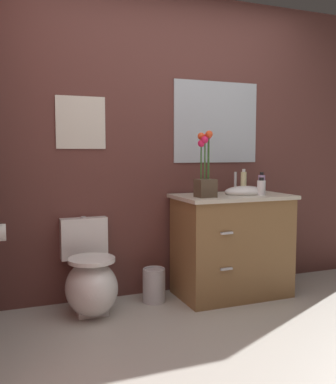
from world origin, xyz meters
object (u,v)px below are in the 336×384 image
object	(u,v)px
flower_vase	(205,174)
wall_poster	(81,123)
soap_bottle	(261,187)
trash_bin	(154,285)
toilet	(90,280)
wall_mirror	(216,122)
hand_wash_bottle	(244,182)
lotion_bottle	(262,183)
vanity_cabinet	(232,244)

from	to	relation	value
flower_vase	wall_poster	world-z (taller)	wall_poster
soap_bottle	trash_bin	distance (m)	1.17
wall_poster	toilet	bearing A→B (deg)	-90.00
soap_bottle	wall_mirror	distance (m)	0.71
flower_vase	wall_mirror	world-z (taller)	wall_mirror
hand_wash_bottle	trash_bin	size ratio (longest dim) A/B	0.75
lotion_bottle	hand_wash_bottle	bearing A→B (deg)	166.60
vanity_cabinet	hand_wash_bottle	distance (m)	0.54
wall_mirror	soap_bottle	bearing A→B (deg)	-64.73
toilet	lotion_bottle	distance (m)	1.66
lotion_bottle	hand_wash_bottle	world-z (taller)	hand_wash_bottle
lotion_bottle	wall_poster	bearing A→B (deg)	171.89
wall_mirror	toilet	bearing A→B (deg)	-167.20
flower_vase	lotion_bottle	bearing A→B (deg)	14.85
flower_vase	hand_wash_bottle	bearing A→B (deg)	23.46
trash_bin	vanity_cabinet	bearing A→B (deg)	-6.13
flower_vase	soap_bottle	distance (m)	0.50
toilet	lotion_bottle	world-z (taller)	lotion_bottle
flower_vase	hand_wash_bottle	xyz separation A→B (m)	(0.47, 0.20, -0.09)
flower_vase	hand_wash_bottle	world-z (taller)	flower_vase
flower_vase	trash_bin	xyz separation A→B (m)	(-0.37, 0.16, -0.89)
wall_poster	wall_mirror	world-z (taller)	wall_mirror
toilet	lotion_bottle	size ratio (longest dim) A/B	3.91
flower_vase	toilet	bearing A→B (deg)	172.69
toilet	soap_bottle	distance (m)	1.53
soap_bottle	hand_wash_bottle	xyz separation A→B (m)	(-0.02, 0.24, 0.03)
trash_bin	flower_vase	bearing A→B (deg)	-23.28
flower_vase	trash_bin	bearing A→B (deg)	156.72
toilet	wall_poster	distance (m)	1.20
hand_wash_bottle	wall_poster	bearing A→B (deg)	172.51
toilet	wall_mirror	size ratio (longest dim) A/B	0.86
wall_poster	vanity_cabinet	bearing A→B (deg)	-13.98
hand_wash_bottle	trash_bin	bearing A→B (deg)	-176.93
lotion_bottle	trash_bin	xyz separation A→B (m)	(-0.99, -0.01, -0.78)
trash_bin	wall_poster	size ratio (longest dim) A/B	0.67
vanity_cabinet	wall_poster	size ratio (longest dim) A/B	2.53
toilet	vanity_cabinet	bearing A→B (deg)	-1.28
vanity_cabinet	wall_poster	bearing A→B (deg)	166.02
vanity_cabinet	soap_bottle	bearing A→B (deg)	-32.35
vanity_cabinet	soap_bottle	xyz separation A→B (m)	(0.19, -0.12, 0.47)
toilet	trash_bin	xyz separation A→B (m)	(0.52, 0.04, -0.11)
trash_bin	wall_mirror	bearing A→B (deg)	18.63
soap_bottle	trash_bin	world-z (taller)	soap_bottle
toilet	flower_vase	xyz separation A→B (m)	(0.89, -0.11, 0.78)
toilet	soap_bottle	world-z (taller)	soap_bottle
lotion_bottle	flower_vase	bearing A→B (deg)	-165.15
wall_poster	flower_vase	bearing A→B (deg)	-23.29
soap_bottle	hand_wash_bottle	world-z (taller)	hand_wash_bottle
vanity_cabinet	trash_bin	distance (m)	0.73
lotion_bottle	hand_wash_bottle	size ratio (longest dim) A/B	0.86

